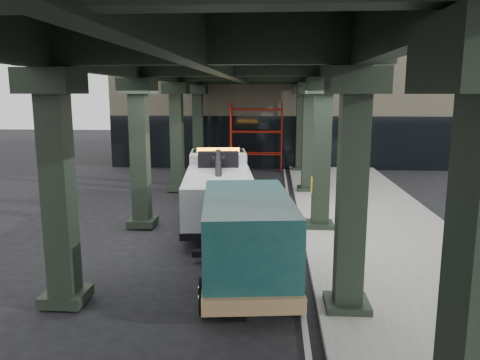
% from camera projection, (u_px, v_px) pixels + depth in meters
% --- Properties ---
extents(ground, '(90.00, 90.00, 0.00)m').
position_uv_depth(ground, '(237.00, 248.00, 13.84)').
color(ground, black).
rests_on(ground, ground).
extents(sidewalk, '(5.00, 40.00, 0.15)m').
position_uv_depth(sidewalk, '(377.00, 230.00, 15.46)').
color(sidewalk, gray).
rests_on(sidewalk, ground).
extents(lane_stripe, '(0.12, 38.00, 0.01)m').
position_uv_depth(lane_stripe, '(292.00, 230.00, 15.68)').
color(lane_stripe, silver).
rests_on(lane_stripe, ground).
extents(viaduct, '(7.40, 32.00, 6.40)m').
position_uv_depth(viaduct, '(229.00, 63.00, 14.84)').
color(viaduct, black).
rests_on(viaduct, ground).
extents(building, '(22.00, 10.00, 8.00)m').
position_uv_depth(building, '(288.00, 101.00, 32.58)').
color(building, '#C6B793').
rests_on(building, ground).
extents(scaffolding, '(3.08, 0.88, 4.00)m').
position_uv_depth(scaffolding, '(256.00, 135.00, 27.82)').
color(scaffolding, '#AA1B0D').
rests_on(scaffolding, ground).
extents(tow_truck, '(3.03, 7.94, 2.54)m').
position_uv_depth(tow_truck, '(219.00, 186.00, 16.88)').
color(tow_truck, black).
rests_on(tow_truck, ground).
extents(towed_van, '(2.68, 5.57, 2.18)m').
position_uv_depth(towed_van, '(246.00, 235.00, 11.21)').
color(towed_van, '#0F3837').
rests_on(towed_van, ground).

